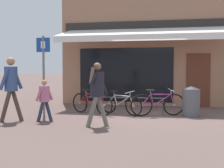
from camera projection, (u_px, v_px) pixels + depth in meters
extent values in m
plane|color=brown|center=(147.00, 116.00, 8.95)|extent=(160.00, 160.00, 0.00)
cube|color=#9E7056|center=(147.00, 34.00, 12.77)|extent=(7.02, 3.00, 6.17)
cube|color=black|center=(125.00, 75.00, 11.53)|extent=(3.86, 0.04, 2.20)
cube|color=#5B2D1E|center=(198.00, 80.00, 10.99)|extent=(0.90, 0.04, 2.10)
cube|color=#282623|center=(145.00, 26.00, 11.27)|extent=(6.67, 0.06, 0.44)
cube|color=white|center=(143.00, 32.00, 10.42)|extent=(6.32, 1.83, 0.50)
cube|color=white|center=(140.00, 38.00, 9.55)|extent=(6.32, 0.03, 0.20)
cylinder|color=#47494F|center=(123.00, 98.00, 9.20)|extent=(2.68, 0.04, 0.04)
cylinder|color=#47494F|center=(85.00, 105.00, 9.46)|extent=(0.04, 0.04, 0.55)
cylinder|color=#47494F|center=(163.00, 107.00, 8.97)|extent=(0.04, 0.04, 0.55)
torus|color=black|center=(104.00, 105.00, 8.94)|extent=(0.62, 0.34, 0.67)
cylinder|color=#9E9EA3|center=(104.00, 105.00, 8.94)|extent=(0.09, 0.08, 0.07)
torus|color=black|center=(80.00, 103.00, 9.58)|extent=(0.62, 0.34, 0.67)
cylinder|color=#9E9EA3|center=(80.00, 103.00, 9.58)|extent=(0.09, 0.08, 0.07)
cylinder|color=#B21E1E|center=(95.00, 100.00, 9.18)|extent=(0.54, 0.29, 0.36)
cylinder|color=#B21E1E|center=(94.00, 94.00, 9.19)|extent=(0.60, 0.32, 0.05)
cylinder|color=#B21E1E|center=(87.00, 99.00, 9.37)|extent=(0.12, 0.08, 0.35)
cylinder|color=#B21E1E|center=(84.00, 103.00, 9.47)|extent=(0.35, 0.20, 0.05)
cylinder|color=#B21E1E|center=(83.00, 98.00, 9.49)|extent=(0.30, 0.17, 0.35)
cylinder|color=#B21E1E|center=(103.00, 100.00, 8.97)|extent=(0.15, 0.10, 0.33)
cylinder|color=#9E9EA3|center=(86.00, 92.00, 9.39)|extent=(0.06, 0.05, 0.11)
cube|color=black|center=(86.00, 90.00, 9.40)|extent=(0.26, 0.20, 0.05)
cylinder|color=#9E9EA3|center=(101.00, 93.00, 8.99)|extent=(0.03, 0.03, 0.14)
cylinder|color=#9E9EA3|center=(101.00, 91.00, 8.99)|extent=(0.25, 0.48, 0.02)
torus|color=black|center=(134.00, 106.00, 8.81)|extent=(0.62, 0.39, 0.65)
cylinder|color=#9E9EA3|center=(134.00, 106.00, 8.81)|extent=(0.09, 0.09, 0.08)
torus|color=black|center=(108.00, 104.00, 9.45)|extent=(0.62, 0.39, 0.65)
cylinder|color=#9E9EA3|center=(108.00, 104.00, 9.45)|extent=(0.09, 0.09, 0.08)
cylinder|color=#BCB7B2|center=(123.00, 101.00, 9.03)|extent=(0.51, 0.32, 0.34)
cylinder|color=#BCB7B2|center=(122.00, 96.00, 9.04)|extent=(0.57, 0.32, 0.05)
cylinder|color=#BCB7B2|center=(116.00, 100.00, 9.23)|extent=(0.12, 0.05, 0.34)
cylinder|color=#BCB7B2|center=(113.00, 104.00, 9.33)|extent=(0.33, 0.20, 0.05)
cylinder|color=#BCB7B2|center=(111.00, 99.00, 9.34)|extent=(0.28, 0.20, 0.34)
cylinder|color=#BCB7B2|center=(132.00, 101.00, 8.82)|extent=(0.15, 0.07, 0.31)
cylinder|color=#9E9EA3|center=(114.00, 93.00, 9.23)|extent=(0.06, 0.03, 0.11)
cube|color=black|center=(114.00, 91.00, 9.23)|extent=(0.26, 0.20, 0.06)
cylinder|color=#9E9EA3|center=(130.00, 94.00, 8.83)|extent=(0.04, 0.05, 0.14)
cylinder|color=#9E9EA3|center=(130.00, 92.00, 8.82)|extent=(0.26, 0.47, 0.07)
torus|color=black|center=(174.00, 105.00, 8.92)|extent=(0.71, 0.36, 0.71)
cylinder|color=#9E9EA3|center=(174.00, 105.00, 8.92)|extent=(0.09, 0.09, 0.08)
torus|color=black|center=(142.00, 105.00, 8.75)|extent=(0.71, 0.36, 0.71)
cylinder|color=#9E9EA3|center=(142.00, 105.00, 8.75)|extent=(0.09, 0.09, 0.08)
cylinder|color=#892D7A|center=(162.00, 100.00, 8.83)|extent=(0.58, 0.20, 0.38)
cylinder|color=#892D7A|center=(161.00, 94.00, 8.80)|extent=(0.63, 0.26, 0.05)
cylinder|color=#892D7A|center=(152.00, 100.00, 8.78)|extent=(0.11, 0.11, 0.37)
cylinder|color=#892D7A|center=(147.00, 106.00, 8.78)|extent=(0.36, 0.16, 0.05)
cylinder|color=#892D7A|center=(146.00, 100.00, 8.75)|extent=(0.32, 0.11, 0.37)
cylinder|color=#892D7A|center=(173.00, 100.00, 8.88)|extent=(0.14, 0.12, 0.34)
cylinder|color=#9E9EA3|center=(151.00, 93.00, 8.73)|extent=(0.06, 0.05, 0.11)
cube|color=black|center=(150.00, 90.00, 8.72)|extent=(0.26, 0.18, 0.06)
cylinder|color=#9E9EA3|center=(171.00, 92.00, 8.84)|extent=(0.04, 0.05, 0.14)
cylinder|color=#9E9EA3|center=(171.00, 90.00, 8.83)|extent=(0.20, 0.50, 0.08)
cylinder|color=slate|center=(92.00, 112.00, 7.13)|extent=(0.34, 0.12, 0.82)
cylinder|color=slate|center=(103.00, 111.00, 7.28)|extent=(0.34, 0.12, 0.82)
cylinder|color=black|center=(97.00, 84.00, 7.17)|extent=(0.36, 0.36, 0.62)
sphere|color=brown|center=(97.00, 67.00, 7.14)|extent=(0.21, 0.21, 0.21)
cylinder|color=black|center=(103.00, 84.00, 7.35)|extent=(0.29, 0.16, 0.56)
cylinder|color=black|center=(93.00, 79.00, 6.96)|extent=(0.23, 0.19, 0.28)
cylinder|color=brown|center=(92.00, 76.00, 6.97)|extent=(0.16, 0.20, 0.42)
cube|color=black|center=(93.00, 67.00, 7.00)|extent=(0.02, 0.07, 0.14)
cylinder|color=#282D47|center=(41.00, 112.00, 7.88)|extent=(0.26, 0.12, 0.59)
cylinder|color=#282D47|center=(49.00, 111.00, 7.98)|extent=(0.26, 0.12, 0.59)
cylinder|color=#B26684|center=(44.00, 94.00, 7.90)|extent=(0.32, 0.32, 0.45)
sphere|color=#A87A5B|center=(44.00, 82.00, 7.88)|extent=(0.15, 0.15, 0.15)
cylinder|color=#B26684|center=(50.00, 93.00, 8.04)|extent=(0.22, 0.12, 0.40)
cylinder|color=#B26684|center=(39.00, 94.00, 7.76)|extent=(0.22, 0.12, 0.40)
cylinder|color=#47382D|center=(6.00, 107.00, 7.82)|extent=(0.37, 0.16, 0.90)
cylinder|color=#47382D|center=(17.00, 106.00, 8.00)|extent=(0.37, 0.16, 0.90)
cylinder|color=#334C7F|center=(11.00, 79.00, 7.87)|extent=(0.40, 0.40, 0.69)
sphere|color=#A87A5B|center=(11.00, 61.00, 7.84)|extent=(0.23, 0.23, 0.23)
cylinder|color=#334C7F|center=(17.00, 79.00, 8.07)|extent=(0.31, 0.20, 0.61)
cylinder|color=#334C7F|center=(4.00, 79.00, 7.67)|extent=(0.31, 0.20, 0.61)
cylinder|color=#515459|center=(191.00, 103.00, 8.79)|extent=(0.54, 0.54, 0.86)
cone|color=#33353A|center=(191.00, 87.00, 8.77)|extent=(0.55, 0.55, 0.11)
cylinder|color=slate|center=(44.00, 76.00, 8.72)|extent=(0.07, 0.07, 2.51)
cube|color=#14429E|center=(43.00, 45.00, 8.66)|extent=(0.44, 0.02, 0.44)
cube|color=white|center=(43.00, 45.00, 8.65)|extent=(0.14, 0.01, 0.22)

